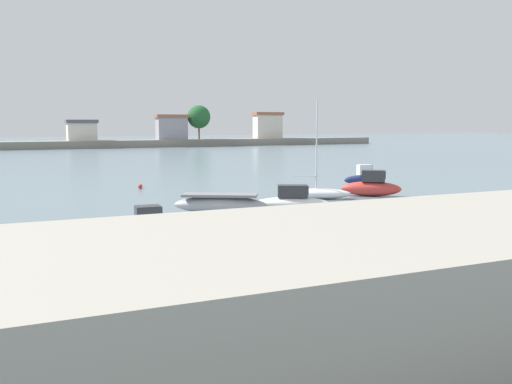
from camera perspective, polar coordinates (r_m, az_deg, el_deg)
The scene contains 10 objects.
moored_boat_0 at distance 26.37m, azimuth -10.77°, elevation -3.37°, with size 3.41×1.26×1.45m.
moored_boat_1 at distance 32.54m, azimuth -3.69°, elevation -1.22°, with size 5.54×3.99×1.15m.
moored_boat_2 at distance 33.90m, azimuth 3.68°, elevation -0.93°, with size 4.78×3.24×1.51m.
moored_boat_3 at distance 38.85m, azimuth 6.41°, elevation -0.10°, with size 4.60×3.16×6.82m.
moored_boat_4 at distance 40.91m, azimuth 11.75°, elevation 0.57°, with size 4.20×3.45×1.87m.
moored_boat_5 at distance 48.58m, azimuth 10.84°, elevation 1.46°, with size 3.41×1.32×1.69m.
mooring_buoy_0 at distance 39.25m, azimuth 2.48°, elevation -0.33°, with size 0.35×0.35×0.35m, color orange.
mooring_buoy_1 at distance 30.14m, azimuth -21.48°, elevation -3.14°, with size 0.32×0.32×0.32m, color white.
mooring_buoy_2 at distance 45.52m, azimuth -11.78°, elevation 0.57°, with size 0.38×0.38×0.38m, color red.
distant_shoreline at distance 120.54m, azimuth -18.54°, elevation 5.52°, with size 125.53×7.06×9.10m.
Camera 1 is at (-19.94, -17.14, 5.28)m, focal length 39.05 mm.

